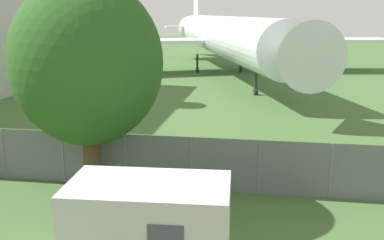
# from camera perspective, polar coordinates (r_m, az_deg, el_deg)

# --- Properties ---
(perimeter_fence) EXTENTS (56.07, 0.07, 2.08)m
(perimeter_fence) POSITION_cam_1_polar(r_m,az_deg,el_deg) (17.54, -8.44, -5.07)
(perimeter_fence) COLOR slate
(perimeter_fence) RESTS_ON ground
(airplane) EXTENTS (38.94, 47.33, 12.42)m
(airplane) POSITION_cam_1_polar(r_m,az_deg,el_deg) (49.36, 3.87, 10.57)
(airplane) COLOR white
(airplane) RESTS_ON ground
(portable_cabin) EXTENTS (4.16, 2.49, 2.48)m
(portable_cabin) POSITION_cam_1_polar(r_m,az_deg,el_deg) (11.76, -5.43, -13.61)
(portable_cabin) COLOR silver
(portable_cabin) RESTS_ON ground
(tree_near_hangar) EXTENTS (5.39, 5.39, 7.83)m
(tree_near_hangar) POSITION_cam_1_polar(r_m,az_deg,el_deg) (16.43, -13.17, 7.06)
(tree_near_hangar) COLOR #4C3823
(tree_near_hangar) RESTS_ON ground
(light_mast) EXTENTS (0.44, 0.44, 7.56)m
(light_mast) POSITION_cam_1_polar(r_m,az_deg,el_deg) (16.21, -13.07, 6.27)
(light_mast) COLOR #99999E
(light_mast) RESTS_ON ground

